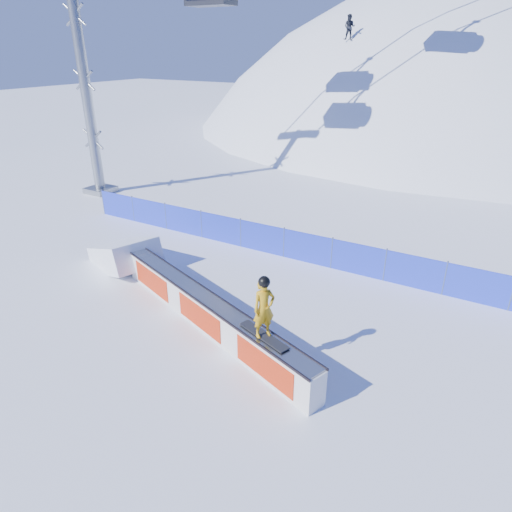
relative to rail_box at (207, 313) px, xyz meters
The scene contains 6 objects.
ground 1.39m from the rail_box, 59.87° to the left, with size 160.00×160.00×0.00m, color white.
snow_hill 46.93m from the rail_box, 89.14° to the left, with size 64.00×64.00×64.00m.
safety_fence 5.65m from the rail_box, 83.44° to the left, with size 22.05×0.05×1.30m.
rail_box is the anchor object (origin of this frame).
snow_ramp 5.56m from the rail_box, 160.03° to the left, with size 2.74×1.83×1.03m, color white, non-canonical shape.
snowboarder 2.88m from the rail_box, 19.97° to the right, with size 1.61×0.82×1.68m.
Camera 1 is at (6.35, -10.24, 7.66)m, focal length 32.00 mm.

